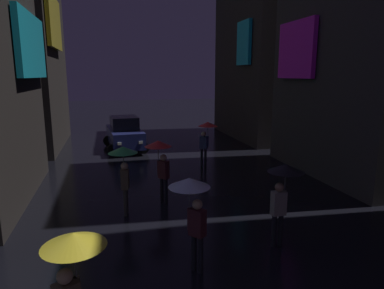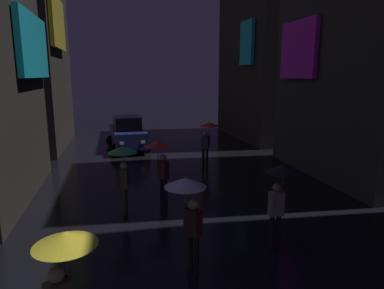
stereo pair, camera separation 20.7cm
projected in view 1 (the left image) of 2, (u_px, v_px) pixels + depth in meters
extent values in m
cube|color=#19D8F2|center=(31.00, 46.00, 12.32)|extent=(0.20, 4.19, 2.25)
cube|color=yellow|center=(54.00, 23.00, 18.15)|extent=(0.20, 4.17, 2.70)
cube|color=#F226D8|center=(296.00, 50.00, 14.92)|extent=(0.20, 2.78, 2.45)
cube|color=#2D2826|center=(264.00, 6.00, 22.42)|extent=(4.00, 8.24, 17.30)
cube|color=#19D8F2|center=(244.00, 43.00, 20.51)|extent=(0.20, 1.85, 2.58)
cylinder|color=black|center=(166.00, 191.00, 11.48)|extent=(0.12, 0.12, 0.85)
cylinder|color=black|center=(162.00, 190.00, 11.58)|extent=(0.12, 0.12, 0.85)
cube|color=#4C1E23|center=(164.00, 170.00, 11.39)|extent=(0.39, 0.40, 0.60)
sphere|color=tan|center=(163.00, 158.00, 11.31)|extent=(0.22, 0.22, 0.22)
cylinder|color=#4C1E23|center=(159.00, 168.00, 11.44)|extent=(0.09, 0.09, 0.50)
cylinder|color=slate|center=(158.00, 158.00, 11.37)|extent=(0.02, 0.02, 0.77)
cone|color=red|center=(158.00, 144.00, 11.28)|extent=(0.90, 0.90, 0.20)
cylinder|color=black|center=(200.00, 255.00, 7.40)|extent=(0.12, 0.12, 0.85)
cylinder|color=black|center=(194.00, 252.00, 7.51)|extent=(0.12, 0.12, 0.85)
cube|color=#4C1E23|center=(197.00, 222.00, 7.31)|extent=(0.38, 0.40, 0.60)
sphere|color=tan|center=(197.00, 204.00, 7.22)|extent=(0.22, 0.22, 0.22)
cylinder|color=#4C1E23|center=(189.00, 219.00, 7.37)|extent=(0.09, 0.09, 0.50)
cylinder|color=slate|center=(189.00, 204.00, 7.30)|extent=(0.02, 0.02, 0.77)
cone|color=silver|center=(189.00, 182.00, 7.20)|extent=(0.90, 0.90, 0.20)
sphere|color=tan|center=(65.00, 276.00, 4.65)|extent=(0.22, 0.22, 0.22)
cylinder|color=slate|center=(76.00, 271.00, 4.81)|extent=(0.02, 0.02, 0.77)
cone|color=yellow|center=(74.00, 240.00, 4.71)|extent=(0.90, 0.90, 0.20)
cylinder|color=black|center=(202.00, 157.00, 16.11)|extent=(0.12, 0.12, 0.85)
cylinder|color=black|center=(205.00, 158.00, 16.05)|extent=(0.12, 0.12, 0.85)
cube|color=#333859|center=(204.00, 143.00, 15.93)|extent=(0.40, 0.37, 0.60)
sphere|color=tan|center=(204.00, 134.00, 15.85)|extent=(0.22, 0.22, 0.22)
cylinder|color=#333859|center=(208.00, 142.00, 15.91)|extent=(0.09, 0.09, 0.50)
cylinder|color=slate|center=(208.00, 134.00, 15.85)|extent=(0.02, 0.02, 0.77)
cone|color=red|center=(208.00, 124.00, 15.75)|extent=(0.90, 0.90, 0.20)
cylinder|color=#38332D|center=(126.00, 203.00, 10.41)|extent=(0.12, 0.12, 0.85)
cylinder|color=#38332D|center=(126.00, 201.00, 10.58)|extent=(0.12, 0.12, 0.85)
cube|color=brown|center=(125.00, 179.00, 10.35)|extent=(0.27, 0.37, 0.60)
sphere|color=tan|center=(124.00, 166.00, 10.27)|extent=(0.22, 0.22, 0.22)
cylinder|color=brown|center=(124.00, 176.00, 10.51)|extent=(0.09, 0.09, 0.50)
cylinder|color=slate|center=(123.00, 165.00, 10.45)|extent=(0.02, 0.02, 0.77)
cone|color=green|center=(123.00, 150.00, 10.35)|extent=(0.90, 0.90, 0.20)
cylinder|color=black|center=(274.00, 231.00, 8.53)|extent=(0.12, 0.12, 0.85)
cylinder|color=black|center=(280.00, 230.00, 8.58)|extent=(0.12, 0.12, 0.85)
cube|color=gray|center=(279.00, 203.00, 8.41)|extent=(0.35, 0.23, 0.60)
sphere|color=#9E7051|center=(279.00, 187.00, 8.33)|extent=(0.22, 0.22, 0.22)
cylinder|color=gray|center=(284.00, 200.00, 8.49)|extent=(0.09, 0.09, 0.50)
cylinder|color=slate|center=(285.00, 187.00, 8.43)|extent=(0.02, 0.02, 0.77)
cone|color=black|center=(286.00, 168.00, 8.33)|extent=(0.90, 0.90, 0.20)
cube|color=navy|center=(125.00, 136.00, 19.66)|extent=(2.04, 4.23, 0.90)
cube|color=black|center=(124.00, 123.00, 19.50)|extent=(1.60, 1.96, 0.70)
cylinder|color=black|center=(143.00, 148.00, 18.76)|extent=(0.66, 0.27, 0.64)
cylinder|color=black|center=(113.00, 150.00, 18.26)|extent=(0.66, 0.27, 0.64)
cylinder|color=black|center=(135.00, 139.00, 21.24)|extent=(0.66, 0.27, 0.64)
cylinder|color=black|center=(109.00, 141.00, 20.73)|extent=(0.66, 0.27, 0.64)
cube|color=white|center=(141.00, 142.00, 17.91)|extent=(0.20, 0.08, 0.14)
cube|color=white|center=(119.00, 144.00, 17.56)|extent=(0.20, 0.08, 0.14)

